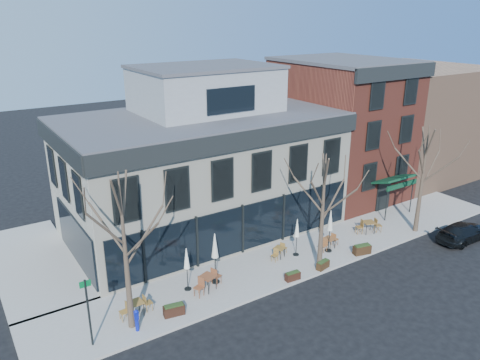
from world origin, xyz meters
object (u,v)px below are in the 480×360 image
call_box (137,319)px  umbrella_0 (187,261)px  parked_sedan (464,232)px  cafe_set_0 (136,307)px

call_box → umbrella_0: size_ratio=0.47×
parked_sedan → umbrella_0: size_ratio=1.72×
parked_sedan → cafe_set_0: 22.00m
call_box → umbrella_0: umbrella_0 is taller
parked_sedan → umbrella_0: 19.04m
cafe_set_0 → umbrella_0: bearing=11.6°
call_box → cafe_set_0: (0.43, 1.20, -0.15)m
umbrella_0 → parked_sedan: bearing=-14.1°
cafe_set_0 → umbrella_0: 3.54m
cafe_set_0 → parked_sedan: bearing=-10.4°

